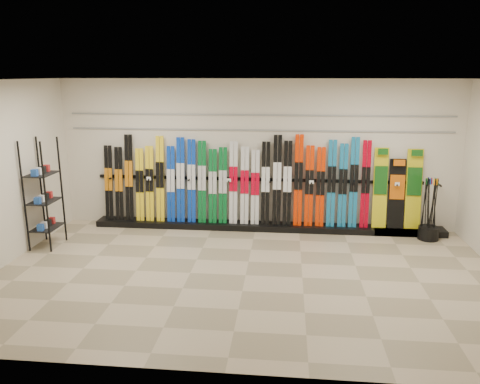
# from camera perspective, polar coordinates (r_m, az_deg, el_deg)

# --- Properties ---
(floor) EXTENTS (8.00, 8.00, 0.00)m
(floor) POSITION_cam_1_polar(r_m,az_deg,el_deg) (7.49, 0.69, -10.11)
(floor) COLOR gray
(floor) RESTS_ON ground
(back_wall) EXTENTS (8.00, 0.00, 8.00)m
(back_wall) POSITION_cam_1_polar(r_m,az_deg,el_deg) (9.45, 2.06, 4.55)
(back_wall) COLOR beige
(back_wall) RESTS_ON floor
(ceiling) EXTENTS (8.00, 8.00, 0.00)m
(ceiling) POSITION_cam_1_polar(r_m,az_deg,el_deg) (6.83, 0.77, 13.49)
(ceiling) COLOR silver
(ceiling) RESTS_ON back_wall
(ski_rack_base) EXTENTS (8.00, 0.40, 0.12)m
(ski_rack_base) POSITION_cam_1_polar(r_m,az_deg,el_deg) (9.58, 3.24, -4.22)
(ski_rack_base) COLOR black
(ski_rack_base) RESTS_ON floor
(skis) EXTENTS (5.39, 0.21, 1.82)m
(skis) POSITION_cam_1_polar(r_m,az_deg,el_deg) (9.42, -0.56, 1.07)
(skis) COLOR black
(skis) RESTS_ON ski_rack_base
(snowboards) EXTENTS (0.93, 0.24, 1.57)m
(snowboards) POSITION_cam_1_polar(r_m,az_deg,el_deg) (9.67, 18.63, 0.20)
(snowboards) COLOR gold
(snowboards) RESTS_ON ski_rack_base
(accessory_rack) EXTENTS (0.40, 0.60, 1.98)m
(accessory_rack) POSITION_cam_1_polar(r_m,az_deg,el_deg) (9.14, -22.84, -0.18)
(accessory_rack) COLOR black
(accessory_rack) RESTS_ON floor
(pole_bin) EXTENTS (0.39, 0.39, 0.25)m
(pole_bin) POSITION_cam_1_polar(r_m,az_deg,el_deg) (9.68, 21.97, -4.66)
(pole_bin) COLOR black
(pole_bin) RESTS_ON floor
(ski_poles) EXTENTS (0.31, 0.23, 1.18)m
(ski_poles) POSITION_cam_1_polar(r_m,az_deg,el_deg) (9.55, 22.16, -1.89)
(ski_poles) COLOR black
(ski_poles) RESTS_ON pole_bin
(slatwall_rail_0) EXTENTS (7.60, 0.02, 0.03)m
(slatwall_rail_0) POSITION_cam_1_polar(r_m,az_deg,el_deg) (9.36, 2.08, 7.54)
(slatwall_rail_0) COLOR gray
(slatwall_rail_0) RESTS_ON back_wall
(slatwall_rail_1) EXTENTS (7.60, 0.02, 0.03)m
(slatwall_rail_1) POSITION_cam_1_polar(r_m,az_deg,el_deg) (9.33, 2.09, 9.37)
(slatwall_rail_1) COLOR gray
(slatwall_rail_1) RESTS_ON back_wall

